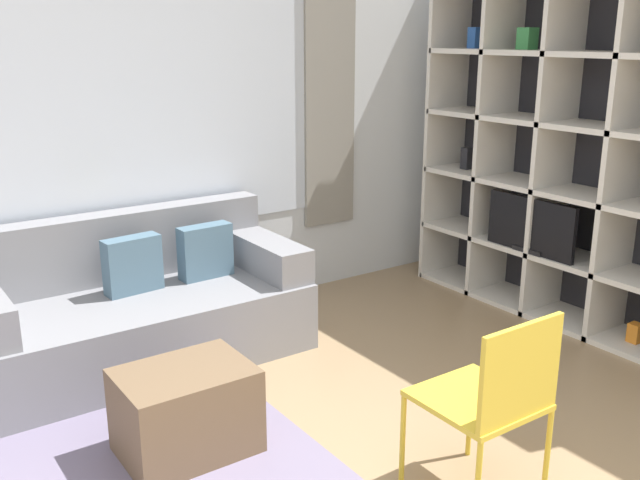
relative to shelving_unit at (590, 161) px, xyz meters
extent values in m
cube|color=silver|center=(-2.72, 1.64, 0.23)|extent=(7.00, 0.07, 2.70)
cube|color=silver|center=(-2.72, 1.60, 0.33)|extent=(3.19, 0.01, 1.60)
cube|color=gray|center=(-0.95, 1.59, 0.33)|extent=(0.44, 0.03, 1.90)
cube|color=silver|center=(0.22, 0.09, 0.23)|extent=(0.07, 4.23, 2.70)
cube|color=#232328|center=(0.17, -0.01, 0.00)|extent=(0.02, 2.60, 2.24)
cube|color=silver|center=(-0.03, -0.27, 0.00)|extent=(0.43, 0.04, 2.24)
cube|color=silver|center=(-0.03, 0.25, 0.00)|extent=(0.43, 0.04, 2.24)
cube|color=silver|center=(-0.03, 0.77, 0.00)|extent=(0.43, 0.04, 2.24)
cube|color=silver|center=(-0.03, 1.29, 0.00)|extent=(0.43, 0.04, 2.24)
cube|color=silver|center=(-0.03, -0.01, -1.10)|extent=(0.43, 2.60, 0.04)
cube|color=silver|center=(-0.03, -0.01, -0.67)|extent=(0.43, 2.60, 0.04)
cube|color=silver|center=(-0.03, -0.01, -0.22)|extent=(0.43, 2.60, 0.04)
cube|color=silver|center=(-0.03, -0.01, 0.23)|extent=(0.43, 2.60, 0.04)
cube|color=silver|center=(-0.03, -0.01, 0.68)|extent=(0.43, 2.60, 0.04)
cube|color=black|center=(-0.21, 0.26, -0.46)|extent=(0.04, 0.71, 0.38)
cube|color=black|center=(-0.19, 0.26, -0.64)|extent=(0.10, 0.24, 0.03)
cube|color=orange|center=(-0.06, -0.50, -1.02)|extent=(0.07, 0.07, 0.12)
cube|color=#2856A8|center=(-0.06, 1.02, 0.77)|extent=(0.08, 0.08, 0.15)
cube|color=#388947|center=(-0.06, 0.54, 0.77)|extent=(0.10, 0.10, 0.14)
cube|color=#232328|center=(-0.06, 1.03, -0.12)|extent=(0.07, 0.07, 0.17)
cube|color=gray|center=(-2.70, 1.09, -0.91)|extent=(1.97, 0.91, 0.42)
cube|color=gray|center=(-2.70, 1.46, -0.48)|extent=(1.97, 0.18, 0.43)
cube|color=gray|center=(-1.83, 1.09, -0.59)|extent=(0.24, 0.85, 0.22)
cube|color=slate|center=(-2.21, 1.18, -0.53)|extent=(0.34, 0.13, 0.34)
cube|color=slate|center=(-2.69, 1.18, -0.53)|extent=(0.35, 0.15, 0.34)
cube|color=brown|center=(-2.88, 0.03, -0.90)|extent=(0.61, 0.45, 0.43)
cylinder|color=gold|center=(-1.80, -0.75, -0.90)|extent=(0.02, 0.02, 0.44)
cylinder|color=gold|center=(-2.22, -0.75, -0.90)|extent=(0.02, 0.02, 0.44)
cylinder|color=gold|center=(-1.80, -1.18, -0.90)|extent=(0.02, 0.02, 0.44)
cube|color=gold|center=(-2.01, -0.96, -0.66)|extent=(0.44, 0.46, 0.02)
cube|color=gold|center=(-2.01, -1.17, -0.45)|extent=(0.44, 0.02, 0.40)
camera|label=1|loc=(-4.06, -2.78, 0.80)|focal=40.00mm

